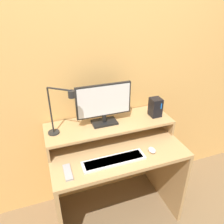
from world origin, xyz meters
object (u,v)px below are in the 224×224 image
keyboard (114,160)px  monitor (104,103)px  router_dock (155,107)px  mouse (152,150)px  desk_lamp (61,110)px  remote_control (68,172)px

keyboard → monitor: bearing=84.1°
router_dock → mouse: size_ratio=2.16×
desk_lamp → keyboard: bearing=-40.1°
mouse → keyboard: bearing=-178.8°
monitor → keyboard: size_ratio=0.95×
mouse → monitor: bearing=131.9°
desk_lamp → keyboard: (0.31, -0.26, -0.35)m
mouse → remote_control: (-0.66, -0.01, -0.01)m
router_dock → keyboard: size_ratio=0.35×
mouse → desk_lamp: bearing=157.9°
desk_lamp → router_dock: size_ratio=2.33×
router_dock → keyboard: (-0.49, -0.30, -0.21)m
keyboard → mouse: size_ratio=6.25×
keyboard → remote_control: keyboard is taller
monitor → keyboard: monitor is taller
monitor → keyboard: 0.45m
router_dock → keyboard: bearing=-148.9°
monitor → mouse: (0.29, -0.32, -0.31)m
keyboard → mouse: mouse is taller
monitor → router_dock: monitor is taller
monitor → router_dock: (0.46, -0.03, -0.10)m
mouse → remote_control: mouse is taller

